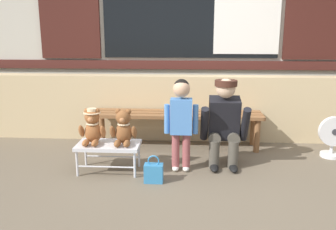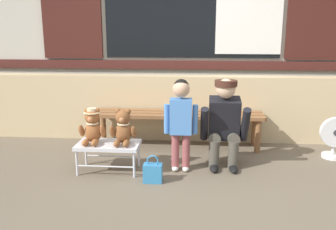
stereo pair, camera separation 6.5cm
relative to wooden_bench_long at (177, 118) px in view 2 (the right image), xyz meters
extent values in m
plane|color=brown|center=(0.16, -1.06, -0.37)|extent=(60.00, 60.00, 0.00)
cube|color=tan|center=(0.16, 0.37, 0.05)|extent=(7.76, 0.25, 0.85)
cube|color=#B7B2A3|center=(0.16, 0.89, 1.40)|extent=(7.92, 0.20, 3.55)
cube|color=#471E19|center=(0.16, 0.77, 0.58)|extent=(7.29, 0.04, 0.12)
cube|color=black|center=(0.16, 0.78, 1.38)|extent=(2.40, 0.03, 1.40)
cube|color=silver|center=(0.92, 0.76, 1.38)|extent=(0.88, 0.02, 1.29)
cube|color=#3D1914|center=(-1.52, 0.77, 1.38)|extent=(0.84, 0.05, 1.43)
cube|color=#3D1914|center=(1.84, 0.77, 1.38)|extent=(0.84, 0.05, 1.43)
cube|color=brown|center=(0.00, -0.14, 0.05)|extent=(2.10, 0.11, 0.04)
cube|color=brown|center=(0.00, 0.00, 0.05)|extent=(2.10, 0.11, 0.04)
cube|color=brown|center=(0.00, 0.14, 0.05)|extent=(2.10, 0.11, 0.04)
cylinder|color=brown|center=(-0.97, -0.14, -0.17)|extent=(0.07, 0.07, 0.40)
cylinder|color=brown|center=(-0.97, 0.14, -0.17)|extent=(0.07, 0.07, 0.40)
cylinder|color=brown|center=(0.97, -0.14, -0.17)|extent=(0.07, 0.07, 0.40)
cylinder|color=brown|center=(0.97, 0.14, -0.17)|extent=(0.07, 0.07, 0.40)
cube|color=silver|center=(-0.66, -0.84, -0.09)|extent=(0.64, 0.36, 0.04)
cylinder|color=silver|center=(-0.95, -0.99, -0.24)|extent=(0.02, 0.02, 0.26)
cylinder|color=silver|center=(-0.95, -0.69, -0.24)|extent=(0.02, 0.02, 0.26)
cylinder|color=silver|center=(-0.37, -0.99, -0.24)|extent=(0.02, 0.02, 0.26)
cylinder|color=silver|center=(-0.37, -0.69, -0.24)|extent=(0.02, 0.02, 0.26)
cylinder|color=silver|center=(-0.66, -0.99, -0.27)|extent=(0.58, 0.02, 0.02)
cylinder|color=silver|center=(-0.66, -0.69, -0.27)|extent=(0.58, 0.02, 0.02)
ellipsoid|color=#93562D|center=(-0.82, -0.82, 0.04)|extent=(0.17, 0.14, 0.22)
sphere|color=#93562D|center=(-0.82, -0.83, 0.20)|extent=(0.15, 0.15, 0.15)
sphere|color=#C87B48|center=(-0.82, -0.89, 0.19)|extent=(0.06, 0.06, 0.06)
sphere|color=#93562D|center=(-0.87, -0.82, 0.26)|extent=(0.06, 0.06, 0.06)
ellipsoid|color=#93562D|center=(-0.93, -0.85, 0.06)|extent=(0.06, 0.11, 0.16)
ellipsoid|color=#93562D|center=(-0.87, -0.94, -0.04)|extent=(0.06, 0.15, 0.06)
sphere|color=#93562D|center=(-0.77, -0.82, 0.26)|extent=(0.06, 0.06, 0.06)
ellipsoid|color=#93562D|center=(-0.71, -0.85, 0.06)|extent=(0.06, 0.11, 0.16)
ellipsoid|color=#93562D|center=(-0.77, -0.94, -0.04)|extent=(0.06, 0.15, 0.06)
torus|color=beige|center=(-0.82, -0.83, 0.13)|extent=(0.13, 0.13, 0.02)
cylinder|color=beige|center=(-0.82, -0.83, 0.24)|extent=(0.17, 0.17, 0.01)
cylinder|color=beige|center=(-0.82, -0.83, 0.27)|extent=(0.10, 0.10, 0.04)
ellipsoid|color=brown|center=(-0.50, -0.82, 0.04)|extent=(0.17, 0.14, 0.22)
sphere|color=brown|center=(-0.50, -0.83, 0.20)|extent=(0.15, 0.15, 0.15)
sphere|color=#AE6E42|center=(-0.50, -0.89, 0.19)|extent=(0.06, 0.06, 0.06)
sphere|color=brown|center=(-0.55, -0.82, 0.26)|extent=(0.06, 0.06, 0.06)
ellipsoid|color=brown|center=(-0.61, -0.85, 0.06)|extent=(0.06, 0.11, 0.16)
ellipsoid|color=brown|center=(-0.55, -0.94, -0.04)|extent=(0.06, 0.15, 0.06)
sphere|color=brown|center=(-0.45, -0.82, 0.26)|extent=(0.06, 0.06, 0.06)
ellipsoid|color=brown|center=(-0.39, -0.85, 0.06)|extent=(0.06, 0.11, 0.16)
ellipsoid|color=brown|center=(-0.45, -0.94, -0.04)|extent=(0.06, 0.15, 0.06)
torus|color=beige|center=(-0.50, -0.83, 0.13)|extent=(0.13, 0.13, 0.02)
cylinder|color=#994C4C|center=(0.03, -0.77, -0.15)|extent=(0.08, 0.08, 0.36)
ellipsoid|color=silver|center=(0.03, -0.79, -0.35)|extent=(0.07, 0.12, 0.05)
cylinder|color=#994C4C|center=(0.14, -0.77, -0.15)|extent=(0.08, 0.08, 0.36)
ellipsoid|color=silver|center=(0.14, -0.79, -0.35)|extent=(0.07, 0.12, 0.05)
cube|color=#4C84CC|center=(0.08, -0.77, 0.21)|extent=(0.22, 0.15, 0.36)
cylinder|color=#4C84CC|center=(-0.06, -0.77, 0.18)|extent=(0.06, 0.06, 0.30)
cylinder|color=#4C84CC|center=(0.23, -0.77, 0.18)|extent=(0.06, 0.06, 0.30)
sphere|color=tan|center=(0.08, -0.77, 0.49)|extent=(0.17, 0.17, 0.17)
sphere|color=black|center=(0.08, -0.75, 0.51)|extent=(0.16, 0.16, 0.16)
cylinder|color=#4C473D|center=(0.43, -0.68, -0.22)|extent=(0.11, 0.11, 0.30)
cylinder|color=#4C473D|center=(0.43, -0.54, -0.05)|extent=(0.13, 0.32, 0.13)
ellipsoid|color=black|center=(0.43, -0.76, -0.34)|extent=(0.09, 0.20, 0.06)
cylinder|color=#4C473D|center=(0.63, -0.68, -0.22)|extent=(0.11, 0.11, 0.30)
cylinder|color=#4C473D|center=(0.63, -0.54, -0.05)|extent=(0.13, 0.32, 0.13)
ellipsoid|color=black|center=(0.63, -0.76, -0.34)|extent=(0.09, 0.20, 0.06)
cube|color=black|center=(0.53, -0.57, 0.15)|extent=(0.32, 0.30, 0.47)
cylinder|color=black|center=(0.32, -0.67, 0.11)|extent=(0.08, 0.28, 0.40)
cylinder|color=black|center=(0.74, -0.67, 0.11)|extent=(0.08, 0.28, 0.40)
sphere|color=#DBB28E|center=(0.53, -0.64, 0.48)|extent=(0.20, 0.20, 0.20)
cylinder|color=#422319|center=(0.53, -0.64, 0.53)|extent=(0.23, 0.23, 0.06)
cube|color=brown|center=(0.72, -0.48, 0.01)|extent=(0.10, 0.22, 0.16)
cube|color=teal|center=(-0.17, -1.09, -0.28)|extent=(0.18, 0.11, 0.18)
torus|color=teal|center=(-0.17, -1.09, -0.16)|extent=(0.11, 0.01, 0.11)
cylinder|color=silver|center=(1.81, -0.25, -0.35)|extent=(0.24, 0.24, 0.04)
cylinder|color=silver|center=(1.81, -0.25, -0.28)|extent=(0.04, 0.04, 0.10)
cylinder|color=silver|center=(1.81, -0.27, -0.06)|extent=(0.34, 0.06, 0.34)
cylinder|color=#333338|center=(1.81, -0.27, -0.06)|extent=(0.07, 0.08, 0.07)
camera|label=1|loc=(0.18, -4.32, 1.07)|focal=38.58mm
camera|label=2|loc=(0.24, -4.31, 1.07)|focal=38.58mm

